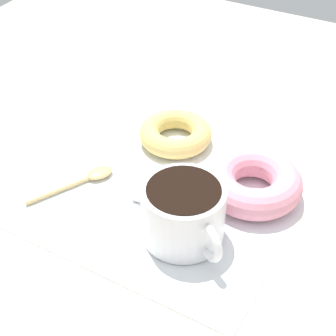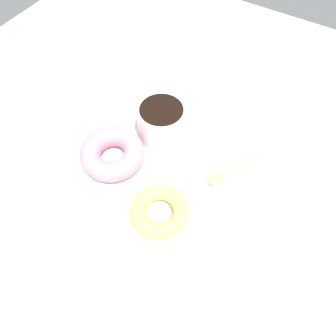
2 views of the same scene
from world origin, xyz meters
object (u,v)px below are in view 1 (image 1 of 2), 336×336
object	(u,v)px
donut_near_cup	(175,134)
spoon	(89,177)
donut_far	(253,182)
coffee_cup	(184,212)
sugar_cube	(140,193)

from	to	relation	value
donut_near_cup	spoon	bearing A→B (deg)	64.99
donut_far	spoon	size ratio (longest dim) A/B	1.06
coffee_cup	donut_far	xyz separation A→B (cm)	(-4.32, -10.43, -1.66)
donut_near_cup	donut_far	distance (cm)	14.70
donut_near_cup	sugar_cube	bearing A→B (deg)	97.80
donut_near_cup	donut_far	bearing A→B (deg)	158.87
coffee_cup	sugar_cube	bearing A→B (deg)	-21.96
coffee_cup	donut_near_cup	size ratio (longest dim) A/B	1.12
coffee_cup	sugar_cube	distance (cm)	8.71
spoon	donut_far	bearing A→B (deg)	-159.33
spoon	sugar_cube	xyz separation A→B (cm)	(-7.66, -0.05, 0.40)
spoon	coffee_cup	bearing A→B (deg)	168.80
coffee_cup	sugar_cube	world-z (taller)	coffee_cup
donut_near_cup	sugar_cube	world-z (taller)	donut_near_cup
coffee_cup	sugar_cube	xyz separation A→B (cm)	(7.65, -3.08, -2.80)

